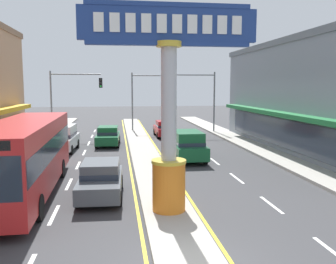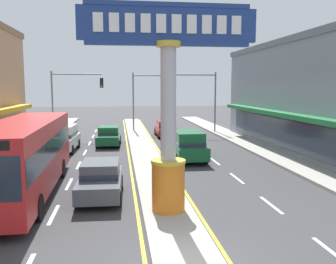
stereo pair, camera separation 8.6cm
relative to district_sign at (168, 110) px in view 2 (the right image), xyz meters
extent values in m
cube|color=#A39E93|center=(0.00, 13.68, -3.84)|extent=(1.94, 52.00, 0.14)
cube|color=#ADA89E|center=(-8.72, 11.68, -3.82)|extent=(2.31, 60.00, 0.18)
cube|color=#ADA89E|center=(8.72, 11.68, -3.82)|extent=(2.31, 60.00, 0.18)
cube|color=silver|center=(-4.27, 0.48, -3.91)|extent=(0.14, 2.20, 0.01)
cube|color=silver|center=(-4.27, 4.88, -3.91)|extent=(0.14, 2.20, 0.01)
cube|color=silver|center=(-4.27, 9.28, -3.91)|extent=(0.14, 2.20, 0.01)
cube|color=silver|center=(-4.27, 13.68, -3.91)|extent=(0.14, 2.20, 0.01)
cube|color=silver|center=(-4.27, 18.08, -3.91)|extent=(0.14, 2.20, 0.01)
cube|color=silver|center=(-4.27, 22.48, -3.91)|extent=(0.14, 2.20, 0.01)
cube|color=silver|center=(-4.27, 26.88, -3.91)|extent=(0.14, 2.20, 0.01)
cube|color=silver|center=(4.27, -3.92, -3.91)|extent=(0.14, 2.20, 0.01)
cube|color=silver|center=(4.27, 0.48, -3.91)|extent=(0.14, 2.20, 0.01)
cube|color=silver|center=(4.27, 4.88, -3.91)|extent=(0.14, 2.20, 0.01)
cube|color=silver|center=(4.27, 9.28, -3.91)|extent=(0.14, 2.20, 0.01)
cube|color=silver|center=(4.27, 13.68, -3.91)|extent=(0.14, 2.20, 0.01)
cube|color=silver|center=(4.27, 18.08, -3.91)|extent=(0.14, 2.20, 0.01)
cube|color=silver|center=(4.27, 22.48, -3.91)|extent=(0.14, 2.20, 0.01)
cube|color=silver|center=(4.27, 26.88, -3.91)|extent=(0.14, 2.20, 0.01)
cube|color=yellow|center=(-1.15, 13.68, -3.91)|extent=(0.12, 52.00, 0.01)
cube|color=yellow|center=(1.15, 13.68, -3.91)|extent=(0.12, 52.00, 0.01)
cylinder|color=orange|center=(0.00, 0.00, -2.87)|extent=(1.23, 1.23, 1.81)
cylinder|color=gold|center=(0.00, 0.00, -1.91)|extent=(1.29, 1.29, 0.12)
cylinder|color=#B7B7BC|center=(0.00, 0.00, 0.24)|extent=(0.57, 0.57, 4.41)
cylinder|color=gold|center=(0.00, 0.00, 2.35)|extent=(0.91, 0.91, 0.20)
cube|color=navy|center=(0.00, 0.00, 3.03)|extent=(6.39, 0.24, 1.17)
cube|color=navy|center=(0.00, 0.00, 3.70)|extent=(5.88, 0.29, 0.16)
cube|color=navy|center=(0.00, 0.00, 2.37)|extent=(5.88, 0.29, 0.16)
cube|color=white|center=(-2.44, -0.15, 3.03)|extent=(0.35, 0.06, 0.65)
cube|color=white|center=(-1.90, -0.15, 3.03)|extent=(0.35, 0.06, 0.65)
cube|color=white|center=(-1.36, -0.15, 3.03)|extent=(0.35, 0.06, 0.65)
cube|color=white|center=(-0.81, -0.15, 3.03)|extent=(0.35, 0.06, 0.65)
cube|color=white|center=(-0.27, -0.15, 3.03)|extent=(0.35, 0.06, 0.65)
cube|color=white|center=(0.27, -0.15, 3.03)|extent=(0.35, 0.06, 0.65)
cube|color=white|center=(0.81, -0.15, 3.03)|extent=(0.35, 0.06, 0.65)
cube|color=white|center=(1.36, -0.15, 3.03)|extent=(0.35, 0.06, 0.65)
cube|color=white|center=(1.90, -0.15, 3.03)|extent=(0.35, 0.06, 0.65)
cube|color=white|center=(2.44, -0.15, 3.03)|extent=(0.35, 0.06, 0.65)
cube|color=#1E7038|center=(9.23, 11.98, -1.04)|extent=(0.90, 19.81, 0.30)
cube|color=#283342|center=(9.64, 11.98, -2.41)|extent=(0.08, 19.11, 2.00)
cylinder|color=slate|center=(-7.97, 22.65, -0.81)|extent=(0.16, 0.16, 6.20)
cylinder|color=slate|center=(-5.66, 22.65, 1.99)|extent=(4.62, 0.12, 0.12)
cube|color=black|center=(-3.35, 22.49, 1.18)|extent=(0.32, 0.24, 0.92)
sphere|color=black|center=(-3.35, 22.35, 1.48)|extent=(0.17, 0.17, 0.17)
sphere|color=black|center=(-3.35, 22.35, 1.18)|extent=(0.17, 0.17, 0.17)
sphere|color=#19D83F|center=(-3.35, 22.35, 0.88)|extent=(0.17, 0.17, 0.17)
cylinder|color=slate|center=(7.97, 23.43, -0.81)|extent=(0.16, 0.16, 6.20)
cylinder|color=slate|center=(5.66, 23.43, 1.99)|extent=(4.62, 0.12, 0.12)
cube|color=black|center=(3.35, 23.27, 1.18)|extent=(0.32, 0.24, 0.92)
sphere|color=black|center=(3.35, 23.13, 1.48)|extent=(0.17, 0.17, 0.17)
sphere|color=black|center=(3.35, 23.13, 1.18)|extent=(0.17, 0.17, 0.17)
sphere|color=#19D83F|center=(3.35, 23.13, 0.88)|extent=(0.17, 0.17, 0.17)
cylinder|color=slate|center=(-0.24, 26.13, -0.81)|extent=(0.16, 0.16, 6.20)
cylinder|color=slate|center=(1.74, 26.13, 1.99)|extent=(3.96, 0.12, 0.12)
cube|color=black|center=(3.72, 25.97, 1.18)|extent=(0.32, 0.24, 0.92)
sphere|color=red|center=(3.72, 25.83, 1.48)|extent=(0.17, 0.17, 0.17)
sphere|color=black|center=(3.72, 25.83, 1.18)|extent=(0.17, 0.17, 0.17)
sphere|color=black|center=(3.72, 25.83, 0.88)|extent=(0.17, 0.17, 0.17)
cube|color=#14562D|center=(2.62, 10.00, -3.21)|extent=(1.92, 4.61, 0.80)
cube|color=#14562D|center=(2.62, 9.82, -2.41)|extent=(1.68, 2.86, 0.80)
cube|color=#283342|center=(2.62, 9.82, -2.69)|extent=(1.72, 2.89, 0.24)
cylinder|color=black|center=(1.74, 11.42, -3.57)|extent=(0.22, 0.68, 0.68)
cylinder|color=black|center=(3.49, 11.43, -3.57)|extent=(0.22, 0.68, 0.68)
cylinder|color=black|center=(1.75, 8.57, -3.57)|extent=(0.22, 0.68, 0.68)
cylinder|color=black|center=(3.50, 8.58, -3.57)|extent=(0.22, 0.68, 0.68)
cube|color=white|center=(-5.92, 14.45, -3.21)|extent=(2.14, 4.69, 0.80)
cube|color=white|center=(-5.91, 14.63, -2.41)|extent=(1.82, 2.94, 0.80)
cube|color=#283342|center=(-5.91, 14.63, -2.69)|extent=(1.86, 2.97, 0.24)
cylinder|color=black|center=(-5.12, 12.98, -3.57)|extent=(0.26, 0.69, 0.68)
cylinder|color=black|center=(-6.87, 13.07, -3.57)|extent=(0.26, 0.69, 0.68)
cylinder|color=black|center=(-4.97, 15.83, -3.57)|extent=(0.26, 0.69, 0.68)
cylinder|color=black|center=(-6.72, 15.92, -3.57)|extent=(0.26, 0.69, 0.68)
cube|color=#14562D|center=(-2.62, 16.71, -3.31)|extent=(1.95, 4.37, 0.66)
cube|color=#14562D|center=(-2.61, 16.88, -2.68)|extent=(1.64, 2.22, 0.60)
cube|color=#283342|center=(-2.61, 16.88, -2.86)|extent=(1.68, 2.24, 0.24)
cylinder|color=black|center=(-1.87, 15.35, -3.60)|extent=(0.25, 0.63, 0.62)
cylinder|color=black|center=(-3.49, 15.42, -3.60)|extent=(0.25, 0.63, 0.62)
cylinder|color=black|center=(-1.75, 18.01, -3.60)|extent=(0.25, 0.63, 0.62)
cylinder|color=black|center=(-3.37, 18.08, -3.60)|extent=(0.25, 0.63, 0.62)
cube|color=#B21E1E|center=(-5.92, 3.38, -2.10)|extent=(2.69, 11.24, 2.90)
cube|color=#283342|center=(-5.92, 3.38, -1.80)|extent=(2.71, 11.02, 0.90)
cylinder|color=black|center=(-4.71, -0.07, -3.43)|extent=(0.30, 0.96, 0.96)
cylinder|color=black|center=(-4.82, 6.31, -3.43)|extent=(0.30, 0.96, 0.96)
cylinder|color=black|center=(-7.12, 6.27, -3.43)|extent=(0.30, 0.96, 0.96)
cube|color=#4C5156|center=(-2.62, 2.52, -3.31)|extent=(1.89, 4.35, 0.66)
cube|color=#4C5156|center=(-2.61, 2.69, -2.68)|extent=(1.61, 2.20, 0.60)
cube|color=#283342|center=(-2.61, 2.69, -2.86)|extent=(1.65, 2.22, 0.24)
cylinder|color=black|center=(-1.85, 1.16, -3.60)|extent=(0.24, 0.63, 0.62)
cylinder|color=black|center=(-3.47, 1.21, -3.60)|extent=(0.24, 0.63, 0.62)
cylinder|color=black|center=(-1.77, 3.83, -3.60)|extent=(0.24, 0.63, 0.62)
cylinder|color=black|center=(-3.39, 3.88, -3.60)|extent=(0.24, 0.63, 0.62)
cube|color=maroon|center=(2.62, 21.38, -3.31)|extent=(1.81, 4.32, 0.66)
cube|color=maroon|center=(2.62, 21.21, -2.68)|extent=(1.57, 2.17, 0.60)
cube|color=#283342|center=(2.62, 21.21, -2.86)|extent=(1.61, 2.19, 0.24)
cylinder|color=black|center=(1.79, 22.70, -3.60)|extent=(0.23, 0.62, 0.62)
cylinder|color=black|center=(3.41, 22.72, -3.60)|extent=(0.23, 0.62, 0.62)
cylinder|color=black|center=(1.82, 20.04, -3.60)|extent=(0.23, 0.62, 0.62)
cylinder|color=black|center=(3.44, 20.05, -3.60)|extent=(0.23, 0.62, 0.62)
camera|label=1|loc=(-1.88, -13.32, 0.86)|focal=39.56mm
camera|label=2|loc=(-1.79, -13.33, 0.86)|focal=39.56mm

